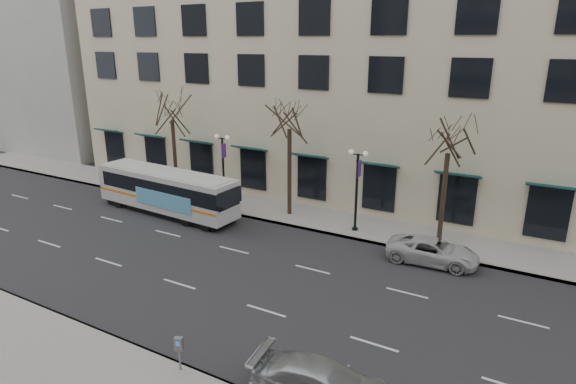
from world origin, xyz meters
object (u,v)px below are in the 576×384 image
Objects in this scene: tree_far_mid at (290,114)px; lamp_post_right at (357,187)px; tree_far_left at (171,107)px; lamp_post_left at (223,167)px; tree_far_right at (449,136)px; city_bus at (167,191)px; pay_station at (179,347)px; white_pickup at (433,251)px.

lamp_post_right is at bearing -6.83° from tree_far_mid.
lamp_post_left is at bearing -6.83° from tree_far_left.
lamp_post_left is at bearing 180.00° from lamp_post_right.
tree_far_left is at bearing 180.00° from tree_far_right.
tree_far_left is 6.74m from city_bus.
tree_far_mid reaches higher than pay_station.
tree_far_right is 15.40m from lamp_post_left.
white_pickup is (17.72, 1.09, -0.98)m from city_bus.
white_pickup is at bearing -14.27° from tree_far_mid.
tree_far_mid is 1.64× the size of lamp_post_left.
white_pickup is at bearing -20.99° from lamp_post_right.
tree_far_left is at bearing -180.00° from tree_far_mid.
tree_far_mid is at bearing 180.00° from tree_far_right.
lamp_post_left is at bearing -177.71° from tree_far_right.
lamp_post_right is 1.09× the size of white_pickup.
pay_station is at bearing -91.75° from lamp_post_right.
tree_far_left is at bearing 173.17° from lamp_post_left.
tree_far_left is 6.29m from lamp_post_left.
pay_station is at bearing -58.50° from lamp_post_left.
tree_far_right is 1.68× the size of white_pickup.
tree_far_left is 15.48m from lamp_post_right.
pay_station is (9.53, -15.54, -1.83)m from lamp_post_left.
pay_station is at bearing -108.70° from tree_far_right.
pay_station is at bearing 153.60° from white_pickup.
tree_far_right is 1.55× the size of lamp_post_right.
lamp_post_right is (15.01, -0.60, -3.75)m from tree_far_left.
lamp_post_left is at bearing 99.97° from pay_station.
pay_station is (14.53, -16.14, -5.59)m from tree_far_left.
city_bus is 2.34× the size of white_pickup.
lamp_post_right is 12.95m from city_bus.
white_pickup is (10.22, -2.60, -6.24)m from tree_far_mid.
tree_far_right reaches higher than lamp_post_left.
tree_far_mid is 9.88m from city_bus.
white_pickup is 3.62× the size of pay_station.
tree_far_left reaches higher than white_pickup.
tree_far_mid reaches higher than city_bus.
lamp_post_right is at bearing -2.29° from tree_far_left.
tree_far_left is at bearing 110.47° from pay_station.
white_pickup is (0.22, -2.60, -5.76)m from tree_far_right.
city_bus is (2.50, -3.69, -5.06)m from tree_far_left.
tree_far_mid is at bearing 72.11° from white_pickup.
lamp_post_right is at bearing 0.00° from lamp_post_left.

